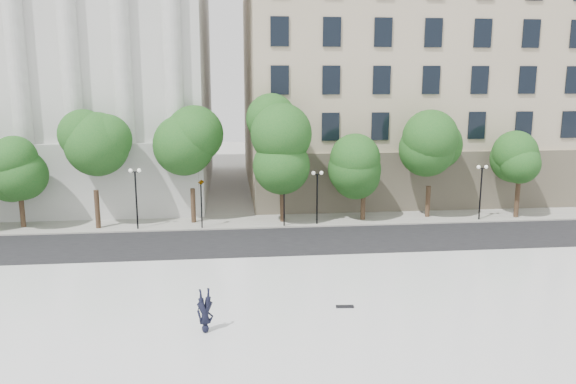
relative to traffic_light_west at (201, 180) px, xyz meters
name	(u,v)px	position (x,y,z in m)	size (l,w,h in m)	color
plaza	(233,350)	(2.06, -19.30, -3.42)	(44.00, 22.00, 0.45)	silver
street	(231,246)	(2.06, -4.30, -3.63)	(60.00, 8.00, 0.02)	black
far_sidewalk	(230,222)	(2.06, 1.70, -3.58)	(60.00, 4.00, 0.12)	#B6B2A8
building_west	(45,56)	(-14.94, 16.27, 9.24)	(31.50, 27.65, 25.60)	silver
building_east	(424,75)	(22.06, 16.61, 7.50)	(36.00, 26.15, 23.00)	#B9A78D
traffic_light_west	(201,180)	(0.00, 0.00, 0.00)	(0.97, 1.62, 4.15)	black
traffic_light_east	(284,179)	(6.02, 0.00, -0.03)	(0.80, 1.59, 4.13)	black
person_lying	(206,326)	(0.95, -18.00, -2.94)	(0.68, 0.45, 1.87)	black
skateboard	(345,306)	(7.25, -16.11, -3.15)	(0.81, 0.21, 0.08)	black
street_trees	(223,156)	(1.63, 1.41, 1.52)	(46.21, 5.24, 7.89)	#382619
lamp_posts	(233,188)	(2.29, 0.30, -0.66)	(37.85, 0.28, 4.54)	black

